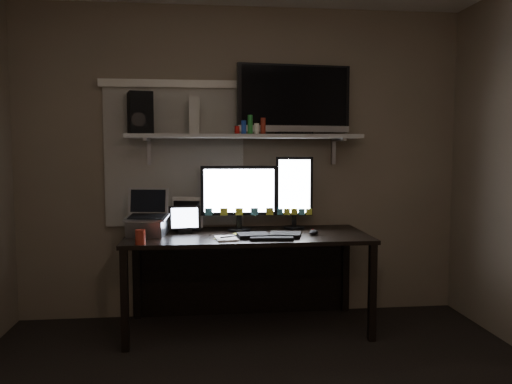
{
  "coord_description": "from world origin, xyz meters",
  "views": [
    {
      "loc": [
        -0.34,
        -2.26,
        1.37
      ],
      "look_at": [
        0.05,
        1.25,
        1.06
      ],
      "focal_mm": 35.0,
      "sensor_mm": 36.0,
      "label": 1
    }
  ],
  "objects": [
    {
      "name": "back_wall",
      "position": [
        0.0,
        1.8,
        1.25
      ],
      "size": [
        3.6,
        0.0,
        3.6
      ],
      "primitive_type": "plane",
      "rotation": [
        1.57,
        0.0,
        0.0
      ],
      "color": "#6B5E4C",
      "rests_on": "floor"
    },
    {
      "name": "window_blinds",
      "position": [
        -0.55,
        1.79,
        1.3
      ],
      "size": [
        1.1,
        0.02,
        1.1
      ],
      "primitive_type": "cube",
      "color": "#B8B4A5",
      "rests_on": "back_wall"
    },
    {
      "name": "desk",
      "position": [
        0.0,
        1.55,
        0.55
      ],
      "size": [
        1.8,
        0.75,
        0.73
      ],
      "color": "black",
      "rests_on": "floor"
    },
    {
      "name": "wall_shelf",
      "position": [
        0.0,
        1.62,
        1.46
      ],
      "size": [
        1.8,
        0.35,
        0.03
      ],
      "primitive_type": "cube",
      "color": "#ABACA7",
      "rests_on": "back_wall"
    },
    {
      "name": "monitor_landscape",
      "position": [
        -0.05,
        1.59,
        0.99
      ],
      "size": [
        0.6,
        0.09,
        0.52
      ],
      "primitive_type": "cube",
      "rotation": [
        0.0,
        0.0,
        -0.05
      ],
      "color": "black",
      "rests_on": "desk"
    },
    {
      "name": "monitor_portrait",
      "position": [
        0.4,
        1.63,
        1.02
      ],
      "size": [
        0.3,
        0.09,
        0.58
      ],
      "primitive_type": "cube",
      "rotation": [
        0.0,
        0.0,
        -0.13
      ],
      "color": "black",
      "rests_on": "desk"
    },
    {
      "name": "keyboard",
      "position": [
        0.15,
        1.28,
        0.74
      ],
      "size": [
        0.48,
        0.22,
        0.03
      ],
      "primitive_type": "cube",
      "rotation": [
        0.0,
        0.0,
        -0.09
      ],
      "color": "black",
      "rests_on": "desk"
    },
    {
      "name": "mouse",
      "position": [
        0.49,
        1.34,
        0.75
      ],
      "size": [
        0.1,
        0.12,
        0.04
      ],
      "primitive_type": "ellipsoid",
      "rotation": [
        0.0,
        0.0,
        -0.34
      ],
      "color": "black",
      "rests_on": "desk"
    },
    {
      "name": "notepad",
      "position": [
        -0.17,
        1.23,
        0.74
      ],
      "size": [
        0.17,
        0.22,
        0.01
      ],
      "primitive_type": "cube",
      "rotation": [
        0.0,
        0.0,
        0.13
      ],
      "color": "white",
      "rests_on": "desk"
    },
    {
      "name": "tablet",
      "position": [
        -0.47,
        1.52,
        0.83
      ],
      "size": [
        0.25,
        0.12,
        0.21
      ],
      "primitive_type": "cube",
      "rotation": [
        0.0,
        0.0,
        0.09
      ],
      "color": "black",
      "rests_on": "desk"
    },
    {
      "name": "file_sorter",
      "position": [
        -0.45,
        1.65,
        0.86
      ],
      "size": [
        0.22,
        0.14,
        0.25
      ],
      "primitive_type": "cube",
      "rotation": [
        0.0,
        0.0,
        -0.29
      ],
      "color": "black",
      "rests_on": "desk"
    },
    {
      "name": "laptop",
      "position": [
        -0.74,
        1.43,
        0.9
      ],
      "size": [
        0.34,
        0.29,
        0.34
      ],
      "primitive_type": "cube",
      "rotation": [
        0.0,
        0.0,
        -0.15
      ],
      "color": "#A2A2A6",
      "rests_on": "desk"
    },
    {
      "name": "cup",
      "position": [
        -0.75,
        1.1,
        0.78
      ],
      "size": [
        0.07,
        0.07,
        0.1
      ],
      "primitive_type": "cylinder",
      "rotation": [
        0.0,
        0.0,
        -0.06
      ],
      "color": "maroon",
      "rests_on": "desk"
    },
    {
      "name": "sticky_notes",
      "position": [
        -0.16,
        1.35,
        0.73
      ],
      "size": [
        0.28,
        0.22,
        0.0
      ],
      "primitive_type": null,
      "rotation": [
        0.0,
        0.0,
        -0.1
      ],
      "color": "#CBD339",
      "rests_on": "desk"
    },
    {
      "name": "tv",
      "position": [
        0.39,
        1.64,
        1.75
      ],
      "size": [
        0.91,
        0.25,
        0.54
      ],
      "primitive_type": "cube",
      "rotation": [
        0.0,
        0.0,
        0.1
      ],
      "color": "black",
      "rests_on": "wall_shelf"
    },
    {
      "name": "game_console",
      "position": [
        -0.39,
        1.63,
        1.62
      ],
      "size": [
        0.08,
        0.23,
        0.28
      ],
      "primitive_type": "cube",
      "rotation": [
        0.0,
        0.0,
        -0.02
      ],
      "color": "silver",
      "rests_on": "wall_shelf"
    },
    {
      "name": "speaker",
      "position": [
        -0.8,
        1.65,
        1.64
      ],
      "size": [
        0.22,
        0.25,
        0.32
      ],
      "primitive_type": "cube",
      "rotation": [
        0.0,
        0.0,
        0.24
      ],
      "color": "black",
      "rests_on": "wall_shelf"
    },
    {
      "name": "bottles",
      "position": [
        0.04,
        1.57,
        1.56
      ],
      "size": [
        0.24,
        0.07,
        0.15
      ],
      "primitive_type": null,
      "rotation": [
        0.0,
        0.0,
        0.06
      ],
      "color": "#A50F0C",
      "rests_on": "wall_shelf"
    }
  ]
}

